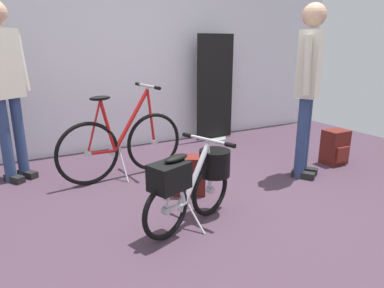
{
  "coord_description": "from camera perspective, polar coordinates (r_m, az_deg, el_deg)",
  "views": [
    {
      "loc": [
        -1.57,
        -2.34,
        1.41
      ],
      "look_at": [
        -0.16,
        0.26,
        0.55
      ],
      "focal_mm": 32.61,
      "sensor_mm": 36.0,
      "label": 1
    }
  ],
  "objects": [
    {
      "name": "ground_plane",
      "position": [
        3.15,
        4.84,
        -10.44
      ],
      "size": [
        7.04,
        7.04,
        0.0
      ],
      "primitive_type": "plane",
      "color": "#473342"
    },
    {
      "name": "back_wall",
      "position": [
        4.93,
        -10.3,
        14.95
      ],
      "size": [
        7.04,
        0.1,
        2.66
      ],
      "primitive_type": "cube",
      "color": "silver",
      "rests_on": "ground_plane"
    },
    {
      "name": "floor_banner_stand",
      "position": [
        5.22,
        3.77,
        8.14
      ],
      "size": [
        0.6,
        0.36,
        1.54
      ],
      "color": "#B7B7BC",
      "rests_on": "ground_plane"
    },
    {
      "name": "folding_bike_foreground",
      "position": [
        2.75,
        0.25,
        -5.86
      ],
      "size": [
        0.92,
        0.54,
        0.69
      ],
      "color": "black",
      "rests_on": "ground_plane"
    },
    {
      "name": "display_bike_left",
      "position": [
        3.8,
        -11.29,
        0.01
      ],
      "size": [
        1.42,
        0.53,
        0.99
      ],
      "color": "black",
      "rests_on": "ground_plane"
    },
    {
      "name": "visitor_near_wall",
      "position": [
        4.01,
        -28.36,
        9.21
      ],
      "size": [
        0.45,
        0.38,
        1.81
      ],
      "color": "navy",
      "rests_on": "ground_plane"
    },
    {
      "name": "visitor_browsing",
      "position": [
        3.85,
        18.54,
        9.9
      ],
      "size": [
        0.45,
        0.38,
        1.79
      ],
      "color": "navy",
      "rests_on": "ground_plane"
    },
    {
      "name": "backpack_on_floor",
      "position": [
        4.54,
        22.36,
        -0.48
      ],
      "size": [
        0.28,
        0.25,
        0.41
      ],
      "color": "maroon",
      "rests_on": "ground_plane"
    },
    {
      "name": "handbag_on_floor",
      "position": [
        3.38,
        -0.39,
        -5.11
      ],
      "size": [
        0.36,
        0.32,
        0.38
      ],
      "color": "maroon",
      "rests_on": "ground_plane"
    }
  ]
}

